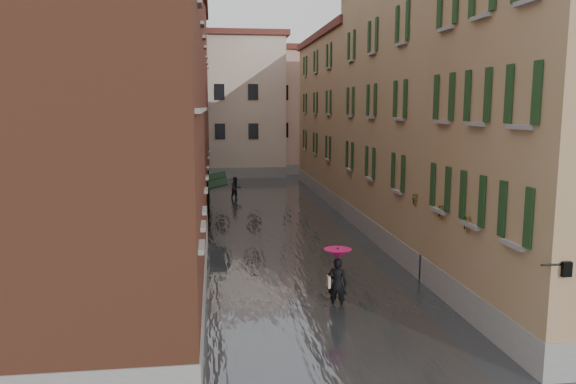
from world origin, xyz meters
TOP-DOWN VIEW (x-y plane):
  - ground at (0.00, 0.00)m, footprint 120.00×120.00m
  - floodwater at (0.00, 13.00)m, footprint 10.00×60.00m
  - building_left_near at (-7.00, -2.00)m, footprint 6.00×8.00m
  - building_left_mid at (-7.00, 9.00)m, footprint 6.00×14.00m
  - building_left_far at (-7.00, 24.00)m, footprint 6.00×16.00m
  - building_right_near at (7.00, -2.00)m, footprint 6.00×8.00m
  - building_right_mid at (7.00, 9.00)m, footprint 6.00×14.00m
  - building_right_far at (7.00, 24.00)m, footprint 6.00×16.00m
  - building_end_cream at (-3.00, 38.00)m, footprint 12.00×9.00m
  - building_end_pink at (6.00, 40.00)m, footprint 10.00×9.00m
  - awning_near at (-3.49, 13.04)m, footprint 1.09×3.00m
  - awning_far at (-3.49, 16.29)m, footprint 1.09×3.07m
  - wall_lantern at (4.33, -6.00)m, footprint 0.71×0.22m
  - window_planters at (4.12, 0.40)m, footprint 0.59×5.33m
  - pedestrian_main at (0.37, 0.01)m, footprint 0.95×0.95m
  - pedestrian_far at (-2.08, 22.44)m, footprint 1.02×0.92m

SIDE VIEW (x-z plane):
  - ground at x=0.00m, z-range 0.00..0.00m
  - floodwater at x=0.00m, z-range 0.00..0.20m
  - pedestrian_far at x=-2.08m, z-range 0.00..1.72m
  - pedestrian_main at x=0.37m, z-range 0.21..2.27m
  - awning_near at x=-3.49m, z-range 1.07..3.87m
  - awning_far at x=-3.49m, z-range 1.07..3.87m
  - wall_lantern at x=4.33m, z-range 2.83..3.18m
  - window_planters at x=4.12m, z-range 3.09..3.93m
  - building_right_near at x=7.00m, z-range 0.00..11.50m
  - building_right_far at x=7.00m, z-range 0.00..11.50m
  - building_end_pink at x=6.00m, z-range 0.00..12.00m
  - building_left_mid at x=-7.00m, z-range 0.00..12.50m
  - building_left_near at x=-7.00m, z-range 0.00..13.00m
  - building_right_mid at x=7.00m, z-range 0.00..13.00m
  - building_end_cream at x=-3.00m, z-range 0.00..13.00m
  - building_left_far at x=-7.00m, z-range 0.00..14.00m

